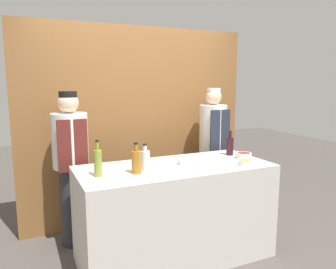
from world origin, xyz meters
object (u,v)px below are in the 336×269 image
object	(u,v)px
bottle_amber	(136,161)
bottle_wine	(230,146)
sauce_bowl_yellow	(246,162)
cutting_board	(206,158)
chef_right	(213,149)
chef_left	(71,164)
bottle_oil	(98,162)
sauce_bowl_orange	(184,161)
sauce_bowl_red	(244,155)
bottle_clear	(145,160)

from	to	relation	value
bottle_amber	bottle_wine	xyz separation A→B (m)	(1.18, 0.26, -0.00)
sauce_bowl_yellow	bottle_amber	size ratio (longest dim) A/B	0.47
cutting_board	chef_right	distance (m)	0.77
bottle_amber	chef_left	bearing A→B (deg)	119.00
bottle_oil	sauce_bowl_orange	bearing A→B (deg)	3.85
sauce_bowl_orange	sauce_bowl_red	world-z (taller)	sauce_bowl_red
bottle_oil	bottle_wine	bearing A→B (deg)	8.05
bottle_wine	chef_left	distance (m)	1.72
sauce_bowl_red	cutting_board	xyz separation A→B (m)	(-0.39, 0.12, -0.02)
cutting_board	sauce_bowl_orange	bearing A→B (deg)	-163.76
sauce_bowl_orange	bottle_clear	world-z (taller)	bottle_clear
cutting_board	chef_right	bearing A→B (deg)	52.51
sauce_bowl_red	chef_right	xyz separation A→B (m)	(0.08, 0.73, -0.07)
sauce_bowl_yellow	sauce_bowl_orange	size ratio (longest dim) A/B	1.05
cutting_board	bottle_oil	xyz separation A→B (m)	(-1.16, -0.15, 0.11)
bottle_wine	sauce_bowl_orange	bearing A→B (deg)	-166.54
sauce_bowl_yellow	chef_left	distance (m)	1.79
chef_right	chef_left	bearing A→B (deg)	180.00
bottle_clear	bottle_wine	world-z (taller)	bottle_wine
cutting_board	bottle_amber	distance (m)	0.86
sauce_bowl_orange	bottle_amber	distance (m)	0.55
bottle_wine	bottle_oil	bearing A→B (deg)	-171.95
sauce_bowl_red	bottle_oil	size ratio (longest dim) A/B	0.51
bottle_amber	chef_left	xyz separation A→B (m)	(-0.44, 0.80, -0.16)
bottle_amber	bottle_wine	bearing A→B (deg)	12.47
bottle_clear	bottle_amber	bearing A→B (deg)	-147.71
bottle_clear	bottle_wine	bearing A→B (deg)	10.17
sauce_bowl_yellow	chef_right	xyz separation A→B (m)	(0.24, 0.97, -0.07)
sauce_bowl_yellow	bottle_oil	world-z (taller)	bottle_oil
bottle_wine	chef_right	bearing A→B (deg)	77.11
sauce_bowl_orange	sauce_bowl_red	size ratio (longest dim) A/B	0.76
bottle_wine	bottle_oil	distance (m)	1.52
chef_right	bottle_oil	bearing A→B (deg)	-155.12
cutting_board	sauce_bowl_red	bearing A→B (deg)	-17.81
sauce_bowl_yellow	bottle_amber	distance (m)	1.07
bottle_amber	chef_left	distance (m)	0.93
sauce_bowl_yellow	chef_left	size ratio (longest dim) A/B	0.08
sauce_bowl_orange	bottle_oil	size ratio (longest dim) A/B	0.39
bottle_clear	bottle_oil	world-z (taller)	bottle_oil
bottle_clear	chef_left	xyz separation A→B (m)	(-0.55, 0.73, -0.15)
cutting_board	bottle_clear	xyz separation A→B (m)	(-0.72, -0.13, 0.09)
cutting_board	bottle_amber	size ratio (longest dim) A/B	1.18
sauce_bowl_red	bottle_oil	world-z (taller)	bottle_oil
bottle_oil	bottle_amber	bearing A→B (deg)	-8.27
bottle_oil	chef_right	distance (m)	1.80
sauce_bowl_orange	bottle_wine	xyz separation A→B (m)	(0.65, 0.15, 0.08)
sauce_bowl_red	cutting_board	bearing A→B (deg)	162.19
sauce_bowl_red	bottle_clear	size ratio (longest dim) A/B	0.66
sauce_bowl_yellow	cutting_board	xyz separation A→B (m)	(-0.22, 0.37, -0.02)
bottle_wine	chef_left	xyz separation A→B (m)	(-1.62, 0.54, -0.16)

